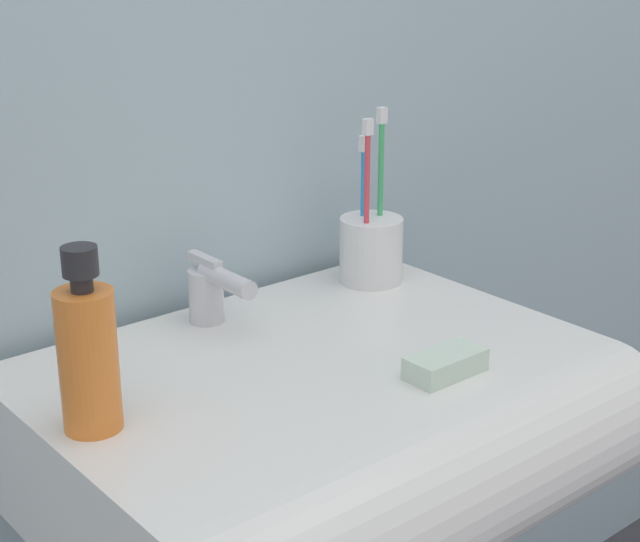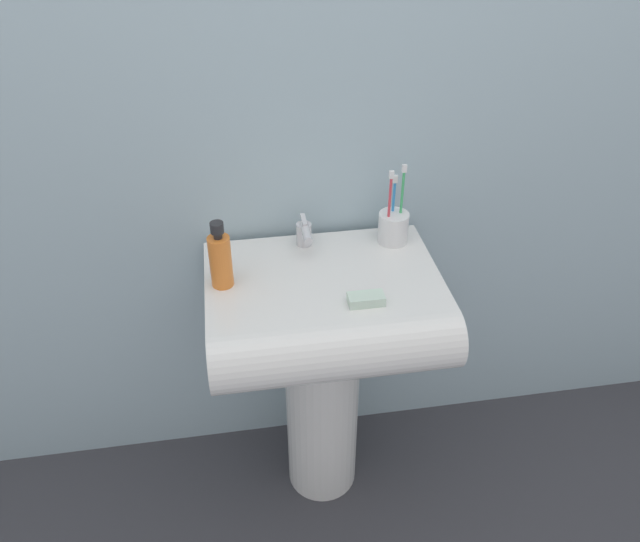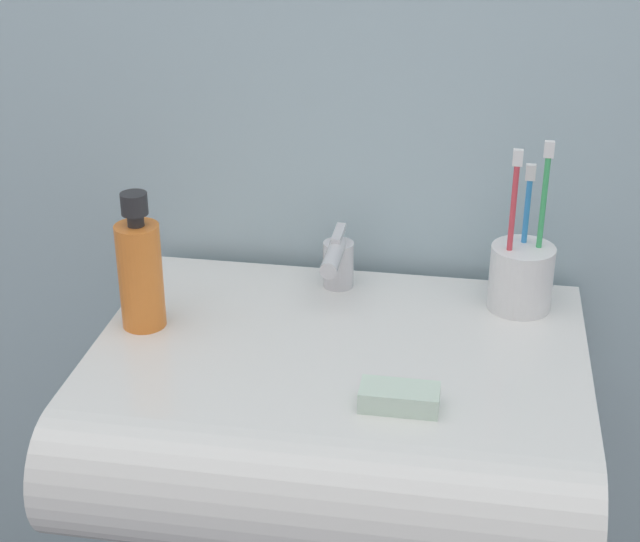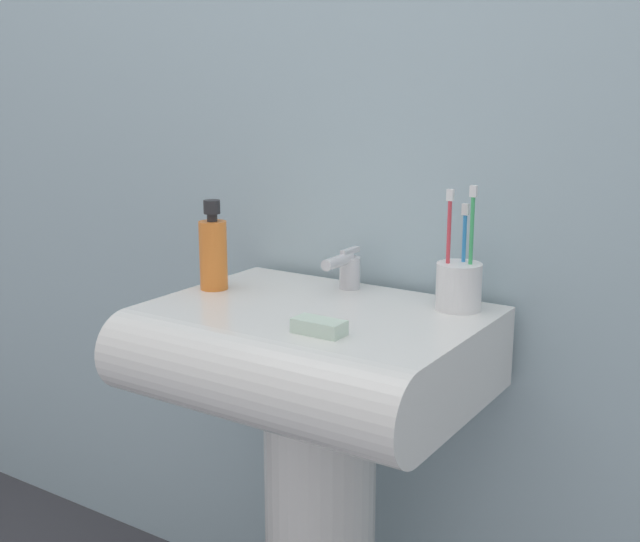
{
  "view_description": "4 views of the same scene",
  "coord_description": "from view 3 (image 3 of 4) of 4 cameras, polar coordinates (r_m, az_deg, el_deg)",
  "views": [
    {
      "loc": [
        -0.6,
        -0.75,
        1.23
      ],
      "look_at": [
        0.03,
        0.01,
        0.88
      ],
      "focal_mm": 55.0,
      "sensor_mm": 36.0,
      "label": 1
    },
    {
      "loc": [
        -0.21,
        -1.25,
        1.7
      ],
      "look_at": [
        -0.01,
        -0.0,
        0.8
      ],
      "focal_mm": 35.0,
      "sensor_mm": 36.0,
      "label": 2
    },
    {
      "loc": [
        0.14,
        -1.01,
        1.38
      ],
      "look_at": [
        -0.03,
        0.0,
        0.88
      ],
      "focal_mm": 55.0,
      "sensor_mm": 36.0,
      "label": 3
    },
    {
      "loc": [
        0.75,
        -1.16,
        1.19
      ],
      "look_at": [
        0.02,
        -0.03,
        0.87
      ],
      "focal_mm": 45.0,
      "sensor_mm": 36.0,
      "label": 4
    }
  ],
  "objects": [
    {
      "name": "sink_basin",
      "position": [
        1.18,
        0.83,
        -8.5
      ],
      "size": [
        0.59,
        0.46,
        0.15
      ],
      "color": "white",
      "rests_on": "sink_pedestal"
    },
    {
      "name": "faucet",
      "position": [
        1.28,
        1.0,
        0.6
      ],
      "size": [
        0.04,
        0.12,
        0.08
      ],
      "color": "silver",
      "rests_on": "sink_basin"
    },
    {
      "name": "toothbrush_cup",
      "position": [
        1.26,
        11.63,
        -0.19
      ],
      "size": [
        0.08,
        0.08,
        0.22
      ],
      "color": "white",
      "rests_on": "sink_basin"
    },
    {
      "name": "soap_bottle",
      "position": [
        1.21,
        -10.38,
        0.05
      ],
      "size": [
        0.05,
        0.05,
        0.17
      ],
      "color": "orange",
      "rests_on": "sink_basin"
    },
    {
      "name": "bar_soap",
      "position": [
        1.06,
        4.64,
        -7.34
      ],
      "size": [
        0.09,
        0.04,
        0.02
      ],
      "primitive_type": "cube",
      "color": "silver",
      "rests_on": "sink_basin"
    }
  ]
}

